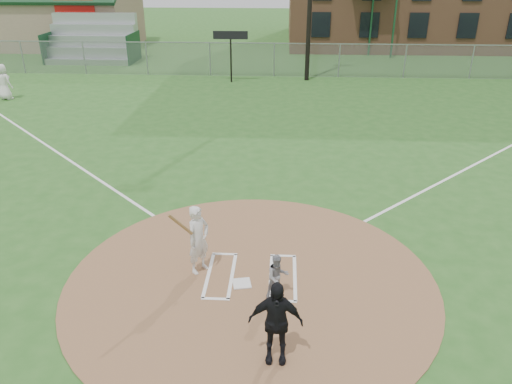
# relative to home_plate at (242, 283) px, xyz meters

# --- Properties ---
(ground) EXTENTS (140.00, 140.00, 0.00)m
(ground) POSITION_rel_home_plate_xyz_m (0.20, 0.17, -0.03)
(ground) COLOR #28591E
(ground) RESTS_ON ground
(dirt_circle) EXTENTS (8.40, 8.40, 0.02)m
(dirt_circle) POSITION_rel_home_plate_xyz_m (0.20, 0.17, -0.02)
(dirt_circle) COLOR #8F6544
(dirt_circle) RESTS_ON ground
(home_plate) EXTENTS (0.47, 0.47, 0.03)m
(home_plate) POSITION_rel_home_plate_xyz_m (0.00, 0.00, 0.00)
(home_plate) COLOR silver
(home_plate) RESTS_ON dirt_circle
(foul_line_first) EXTENTS (17.04, 17.04, 0.01)m
(foul_line_first) POSITION_rel_home_plate_xyz_m (9.20, 9.17, -0.03)
(foul_line_first) COLOR white
(foul_line_first) RESTS_ON ground
(foul_line_third) EXTENTS (17.04, 17.04, 0.01)m
(foul_line_third) POSITION_rel_home_plate_xyz_m (-8.80, 9.17, -0.03)
(foul_line_third) COLOR white
(foul_line_third) RESTS_ON ground
(catcher) EXTENTS (0.61, 0.55, 1.03)m
(catcher) POSITION_rel_home_plate_xyz_m (0.80, -0.42, 0.50)
(catcher) COLOR gray
(catcher) RESTS_ON dirt_circle
(umpire) EXTENTS (0.98, 0.42, 1.66)m
(umpire) POSITION_rel_home_plate_xyz_m (0.79, -2.27, 0.82)
(umpire) COLOR black
(umpire) RESTS_ON dirt_circle
(ondeck_player) EXTENTS (1.02, 0.83, 1.81)m
(ondeck_player) POSITION_rel_home_plate_xyz_m (-13.64, 15.69, 0.87)
(ondeck_player) COLOR white
(ondeck_player) RESTS_ON ground
(batters_boxes) EXTENTS (2.08, 1.88, 0.01)m
(batters_boxes) POSITION_rel_home_plate_xyz_m (0.20, 0.32, -0.01)
(batters_boxes) COLOR white
(batters_boxes) RESTS_ON dirt_circle
(batter_at_plate) EXTENTS (0.88, 1.00, 1.78)m
(batter_at_plate) POSITION_rel_home_plate_xyz_m (-1.03, 0.49, 0.82)
(batter_at_plate) COLOR silver
(batter_at_plate) RESTS_ON dirt_circle
(outfield_fence) EXTENTS (56.08, 0.08, 2.03)m
(outfield_fence) POSITION_rel_home_plate_xyz_m (0.20, 22.17, 0.98)
(outfield_fence) COLOR slate
(outfield_fence) RESTS_ON ground
(bleachers) EXTENTS (6.08, 3.20, 3.20)m
(bleachers) POSITION_rel_home_plate_xyz_m (-12.80, 26.37, 1.56)
(bleachers) COLOR #B7BABF
(bleachers) RESTS_ON ground
(clubhouse) EXTENTS (12.20, 8.71, 6.23)m
(clubhouse) POSITION_rel_home_plate_xyz_m (-17.80, 33.16, 2.36)
(clubhouse) COLOR tan
(clubhouse) RESTS_ON ground
(scoreboard_sign) EXTENTS (2.00, 0.10, 2.93)m
(scoreboard_sign) POSITION_rel_home_plate_xyz_m (-2.30, 20.37, 2.35)
(scoreboard_sign) COLOR black
(scoreboard_sign) RESTS_ON ground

